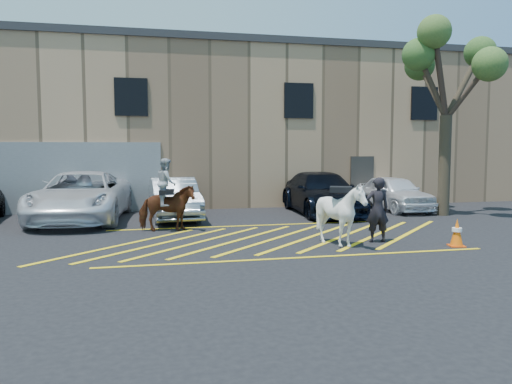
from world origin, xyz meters
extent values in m
plane|color=black|center=(0.00, 0.00, 0.00)|extent=(90.00, 90.00, 0.00)
imported|color=white|center=(-5.72, 4.62, 0.87)|extent=(3.44, 6.50, 1.74)
imported|color=#8F969C|center=(-2.52, 4.43, 0.74)|extent=(1.78, 4.58, 1.49)
imported|color=black|center=(3.24, 4.64, 0.80)|extent=(2.50, 5.64, 1.61)
imported|color=white|center=(6.54, 4.98, 0.72)|extent=(1.87, 4.28, 1.44)
imported|color=black|center=(2.62, -1.37, 0.89)|extent=(0.69, 0.49, 1.78)
cube|color=tan|center=(0.00, 12.00, 3.50)|extent=(32.00, 10.00, 7.00)
cube|color=#2D2D30|center=(0.00, 12.00, 7.15)|extent=(32.20, 10.20, 0.30)
cube|color=black|center=(-4.00, 6.96, 4.60)|extent=(1.30, 0.08, 1.50)
cube|color=black|center=(3.00, 6.96, 4.60)|extent=(1.30, 0.08, 1.50)
cube|color=black|center=(9.00, 6.96, 4.60)|extent=(1.30, 0.08, 1.50)
cube|color=#38332D|center=(6.00, 6.96, 1.10)|extent=(1.10, 0.08, 2.20)
cube|color=yellow|center=(-4.20, -0.30, 0.01)|extent=(4.20, 4.20, 0.01)
cube|color=yellow|center=(-3.15, -0.30, 0.01)|extent=(4.20, 4.20, 0.01)
cube|color=yellow|center=(-2.10, -0.30, 0.01)|extent=(4.20, 4.20, 0.01)
cube|color=yellow|center=(-1.05, -0.30, 0.01)|extent=(4.20, 4.20, 0.01)
cube|color=yellow|center=(0.00, -0.30, 0.01)|extent=(4.20, 4.20, 0.01)
cube|color=yellow|center=(1.05, -0.30, 0.01)|extent=(4.20, 4.20, 0.01)
cube|color=yellow|center=(2.10, -0.30, 0.01)|extent=(4.20, 4.20, 0.01)
cube|color=yellow|center=(3.15, -0.30, 0.01)|extent=(4.20, 4.20, 0.01)
cube|color=yellow|center=(4.20, -0.30, 0.01)|extent=(4.20, 4.20, 0.01)
cube|color=yellow|center=(0.00, 2.20, 0.01)|extent=(9.50, 0.12, 0.01)
cube|color=yellow|center=(0.00, -2.80, 0.01)|extent=(9.50, 0.12, 0.01)
imported|color=#573514|center=(-2.90, 1.69, 0.72)|extent=(1.75, 0.87, 1.44)
imported|color=#999DA3|center=(-2.90, 1.69, 1.52)|extent=(0.60, 0.74, 1.47)
cube|color=black|center=(-2.90, 1.69, 1.22)|extent=(0.49, 0.59, 0.14)
imported|color=white|center=(1.42, -1.67, 0.84)|extent=(1.85, 1.94, 1.68)
cube|color=black|center=(1.42, -1.67, 1.50)|extent=(0.70, 0.65, 0.14)
cube|color=#F44B09|center=(4.38, -2.38, 0.01)|extent=(0.46, 0.46, 0.03)
cone|color=#FF670A|center=(4.38, -2.38, 0.38)|extent=(0.32, 0.32, 0.70)
cylinder|color=white|center=(4.38, -2.38, 0.44)|extent=(0.25, 0.25, 0.10)
cylinder|color=#423728|center=(7.60, 3.12, 1.90)|extent=(0.44, 0.44, 3.80)
cylinder|color=#493C2C|center=(8.38, 3.26, 4.97)|extent=(1.76, 0.51, 2.68)
cylinder|color=#4D3D2F|center=(7.52, 3.98, 4.80)|extent=(0.33, 1.88, 2.34)
cylinder|color=#433529|center=(6.99, 3.12, 4.85)|extent=(1.40, 0.20, 2.39)
cylinder|color=#48372C|center=(7.94, 2.39, 4.59)|extent=(0.78, 1.62, 1.96)
cylinder|color=#443229|center=(7.13, 2.85, 5.20)|extent=(1.16, 0.77, 3.11)
sphere|color=#4A6E2F|center=(9.16, 3.40, 6.24)|extent=(1.20, 1.20, 1.20)
sphere|color=#3F622A|center=(7.45, 4.84, 5.91)|extent=(1.20, 1.20, 1.20)
sphere|color=#42692D|center=(6.38, 3.12, 6.00)|extent=(1.20, 1.20, 1.20)
sphere|color=#587532|center=(8.28, 1.67, 5.48)|extent=(1.20, 1.20, 1.20)
sphere|color=#4F7331|center=(6.65, 2.57, 6.71)|extent=(1.20, 1.20, 1.20)
camera|label=1|loc=(-3.59, -13.78, 2.56)|focal=35.00mm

